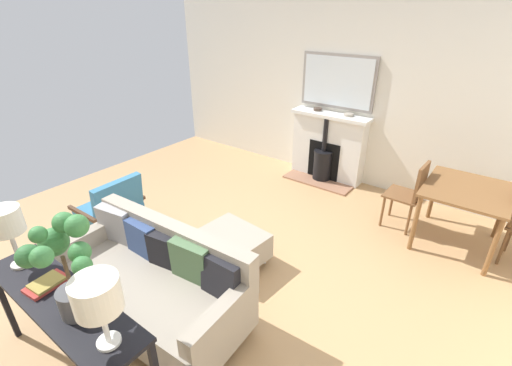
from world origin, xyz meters
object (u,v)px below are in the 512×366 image
ottoman (230,246)px  console_table (63,308)px  fireplace (327,149)px  table_lamp_far_end (97,297)px  book_stack (47,284)px  mantel_bowl_near (318,109)px  potted_plant (64,261)px  table_lamp_near_end (6,223)px  sofa (153,281)px  dining_table (466,196)px  mantel_bowl_far (349,115)px  armchair_accent (112,205)px  dining_chair_near_fireplace (411,191)px

ottoman → console_table: (1.65, -0.08, 0.42)m
fireplace → console_table: fireplace is taller
ottoman → table_lamp_far_end: size_ratio=1.56×
book_stack → console_table: bearing=87.6°
mantel_bowl_near → potted_plant: (4.23, 0.55, 0.05)m
fireplace → table_lamp_far_end: 4.31m
table_lamp_near_end → table_lamp_far_end: (-0.00, 1.16, -0.02)m
mantel_bowl_near → table_lamp_far_end: (4.25, 0.93, 0.01)m
mantel_bowl_near → sofa: mantel_bowl_near is taller
book_stack → dining_table: size_ratio=0.30×
mantel_bowl_near → ottoman: 2.78m
potted_plant → mantel_bowl_far: bearing=-179.5°
mantel_bowl_near → dining_table: 2.44m
table_lamp_near_end → dining_table: 4.33m
mantel_bowl_far → sofa: mantel_bowl_far is taller
sofa → armchair_accent: sofa is taller
ottoman → console_table: size_ratio=0.47×
ottoman → table_lamp_near_end: 1.98m
mantel_bowl_near → mantel_bowl_far: mantel_bowl_near is taller
table_lamp_near_end → dining_table: size_ratio=0.52×
sofa → dining_table: (-2.77, 1.94, 0.26)m
sofa → table_lamp_far_end: 1.18m
armchair_accent → console_table: bearing=48.0°
potted_plant → book_stack: 0.55m
mantel_bowl_near → console_table: size_ratio=0.08×
fireplace → ottoman: bearing=4.1°
table_lamp_near_end → dining_chair_near_fireplace: table_lamp_near_end is taller
mantel_bowl_near → armchair_accent: (3.04, -1.01, -0.66)m
book_stack → mantel_bowl_near: bearing=-177.9°
mantel_bowl_far → dining_table: size_ratio=0.15×
table_lamp_far_end → fireplace: bearing=-170.8°
console_table → table_lamp_far_end: 0.73m
console_table → dining_chair_near_fireplace: (-3.49, 1.37, -0.13)m
table_lamp_far_end → potted_plant: potted_plant is taller
mantel_bowl_far → armchair_accent: bearing=-26.5°
mantel_bowl_near → mantel_bowl_far: bearing=90.0°
dining_chair_near_fireplace → book_stack: bearing=-24.2°
potted_plant → console_table: bearing=-82.6°
armchair_accent → dining_table: 4.00m
mantel_bowl_far → dining_chair_near_fireplace: mantel_bowl_far is taller
ottoman → book_stack: (1.64, -0.27, 0.53)m
ottoman → console_table: bearing=-2.8°
fireplace → mantel_bowl_far: 0.65m
mantel_bowl_near → dining_chair_near_fireplace: bearing=66.0°
armchair_accent → potted_plant: size_ratio=1.17×
mantel_bowl_near → console_table: bearing=4.6°
armchair_accent → sofa: bearing=70.0°
mantel_bowl_far → console_table: mantel_bowl_far is taller
potted_plant → dining_table: size_ratio=0.71×
fireplace → potted_plant: potted_plant is taller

